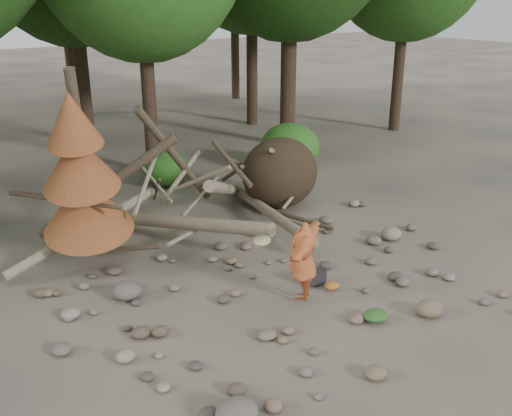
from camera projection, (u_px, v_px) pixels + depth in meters
ground at (302, 295)px, 11.36m from camera, size 120.00×120.00×0.00m
deadfall_pile at (264, 178)px, 15.37m from camera, size 8.55×5.24×3.30m
dead_conifer at (81, 178)px, 11.60m from camera, size 2.06×2.16×4.35m
bush_mid at (166, 168)px, 17.63m from camera, size 1.40×1.40×1.12m
bush_right at (290, 147)px, 19.13m from camera, size 2.00×2.00×1.60m
frisbee_thrower at (303, 261)px, 10.81m from camera, size 2.35×1.65×1.73m
backpack at (315, 279)px, 11.71m from camera, size 0.41×0.30×0.26m
cloth_green at (376, 318)px, 10.39m from camera, size 0.48×0.40×0.18m
cloth_orange at (332, 288)px, 11.51m from camera, size 0.32×0.26×0.12m
boulder_front_left at (237, 413)px, 7.89m from camera, size 0.62×0.56×0.37m
boulder_front_right at (429, 308)px, 10.58m from camera, size 0.51×0.46×0.30m
boulder_mid_right at (391, 234)px, 13.85m from camera, size 0.52×0.47×0.31m
boulder_mid_left at (127, 291)px, 11.16m from camera, size 0.57×0.52×0.34m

